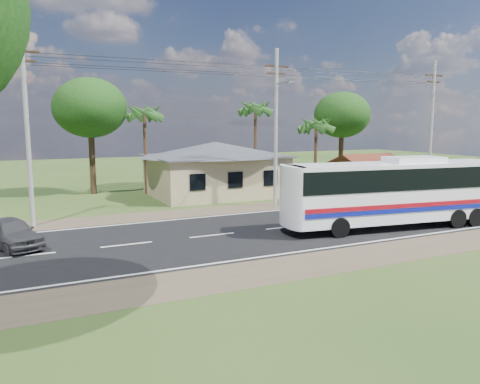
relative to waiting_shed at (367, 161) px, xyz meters
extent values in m
plane|color=#2A4518|center=(-13.00, -8.50, -2.73)|extent=(120.00, 120.00, 0.00)
cube|color=black|center=(-13.00, -8.50, -2.72)|extent=(120.00, 10.00, 0.02)
cube|color=brown|center=(-13.00, -2.00, -2.72)|extent=(120.00, 3.00, 0.01)
cube|color=brown|center=(-13.00, -15.00, -2.72)|extent=(120.00, 3.00, 0.01)
cube|color=silver|center=(-13.00, -3.80, -2.70)|extent=(120.00, 0.15, 0.01)
cube|color=silver|center=(-13.00, -13.20, -2.70)|extent=(120.00, 0.15, 0.01)
cube|color=silver|center=(-13.00, -8.50, -2.70)|extent=(120.00, 0.15, 0.01)
cube|color=tan|center=(-12.00, 4.50, -1.13)|extent=(10.00, 8.00, 3.20)
cube|color=#4C4F54|center=(-12.00, 4.50, 0.52)|extent=(10.60, 8.60, 0.10)
pyramid|color=#4C4F54|center=(-12.00, 4.50, 1.67)|extent=(12.40, 10.00, 1.20)
cube|color=black|center=(-15.00, 0.48, -1.03)|extent=(1.20, 0.08, 1.20)
cube|color=black|center=(-12.00, 0.48, -1.03)|extent=(1.20, 0.08, 1.20)
cube|color=black|center=(-9.00, 0.48, -1.03)|extent=(1.20, 0.08, 1.20)
cylinder|color=#3C2816|center=(-2.30, -1.80, -1.43)|extent=(0.16, 0.16, 2.60)
cylinder|color=#3C2816|center=(-2.30, 1.80, -1.43)|extent=(0.16, 0.16, 2.60)
cylinder|color=#3C2816|center=(2.30, -1.80, -1.43)|extent=(0.16, 0.16, 2.60)
cylinder|color=#3C2816|center=(2.30, 1.80, -1.43)|extent=(0.16, 0.16, 2.60)
cube|color=maroon|center=(0.00, -1.10, 0.17)|extent=(5.20, 2.28, 0.90)
cube|color=maroon|center=(0.00, 1.10, 0.17)|extent=(5.20, 2.28, 0.90)
cube|color=#3C2816|center=(0.00, 0.00, 0.52)|extent=(5.20, 0.12, 0.12)
cube|color=#9E9E99|center=(-1.00, -2.90, -2.28)|extent=(7.00, 0.30, 0.90)
cylinder|color=#9E9E99|center=(-26.00, -2.00, 2.77)|extent=(0.26, 0.26, 11.00)
cube|color=#3C2816|center=(-26.00, -2.00, 7.07)|extent=(1.80, 0.12, 0.12)
cube|color=#3C2816|center=(-26.00, -2.00, 6.57)|extent=(1.40, 0.10, 0.10)
cylinder|color=#9E9E99|center=(-10.00, -2.00, 2.77)|extent=(0.26, 0.26, 11.00)
cube|color=#3C2816|center=(-10.00, -2.00, 7.07)|extent=(1.80, 0.12, 0.12)
cube|color=#3C2816|center=(-10.00, -2.00, 6.57)|extent=(1.40, 0.10, 0.10)
cylinder|color=#9E9E99|center=(5.00, -2.00, 2.77)|extent=(0.26, 0.26, 11.00)
cube|color=#3C2816|center=(5.00, -2.00, 7.07)|extent=(1.80, 0.12, 0.12)
cube|color=#3C2816|center=(5.00, -2.00, 6.57)|extent=(1.40, 0.10, 0.10)
cylinder|color=gray|center=(-10.00, -3.00, 5.87)|extent=(0.08, 2.00, 0.08)
cube|color=gray|center=(-10.00, -4.00, 5.87)|extent=(0.50, 0.18, 0.12)
cylinder|color=black|center=(-18.00, -2.00, 6.87)|extent=(16.00, 0.02, 0.02)
cylinder|color=black|center=(-2.50, -2.00, 6.87)|extent=(15.00, 0.02, 0.02)
cylinder|color=#47301E|center=(-3.50, 2.50, 0.27)|extent=(0.28, 0.28, 6.00)
cylinder|color=#47301E|center=(-7.00, 7.00, 1.02)|extent=(0.28, 0.28, 7.50)
cylinder|color=#47301E|center=(-17.00, 7.50, 0.77)|extent=(0.28, 0.28, 7.00)
cylinder|color=#47301E|center=(-21.00, 9.50, 0.25)|extent=(0.50, 0.50, 5.95)
ellipsoid|color=#10360E|center=(-21.00, 9.50, 4.42)|extent=(6.00, 6.00, 4.92)
cylinder|color=#47301E|center=(3.00, 7.50, 0.07)|extent=(0.50, 0.50, 5.60)
ellipsoid|color=#10360E|center=(3.00, 7.50, 3.99)|extent=(5.60, 5.60, 4.59)
cube|color=white|center=(-7.26, -11.07, -0.64)|extent=(13.10, 4.35, 3.22)
cube|color=black|center=(-7.26, -11.07, 0.16)|extent=(13.16, 4.43, 1.18)
cube|color=black|center=(-13.64, -10.22, -0.21)|extent=(0.45, 2.46, 1.93)
cube|color=maroon|center=(-7.44, -12.42, -1.23)|extent=(12.54, 1.71, 0.24)
cube|color=#0C148B|center=(-7.44, -12.42, -1.50)|extent=(12.54, 1.71, 0.24)
cube|color=white|center=(-6.20, -11.21, 1.13)|extent=(3.41, 2.12, 0.32)
cylinder|color=black|center=(-11.68, -11.73, -2.19)|extent=(1.11, 0.51, 1.07)
cylinder|color=black|center=(-11.35, -9.28, -2.19)|extent=(1.11, 0.51, 1.07)
cylinder|color=black|center=(-4.24, -12.72, -2.19)|extent=(1.11, 0.51, 1.07)
cylinder|color=black|center=(-3.91, -10.28, -2.19)|extent=(1.11, 0.51, 1.07)
cylinder|color=black|center=(-2.96, -12.89, -2.19)|extent=(1.11, 0.51, 1.07)
cylinder|color=black|center=(-2.64, -10.45, -2.19)|extent=(1.11, 0.51, 1.07)
imported|color=black|center=(-1.93, -0.79, -2.22)|extent=(2.04, 0.99, 1.03)
imported|color=#1B4895|center=(-2.42, -3.93, -1.82)|extent=(0.72, 0.54, 1.81)
imported|color=#2F2F32|center=(-27.07, -6.66, -2.00)|extent=(3.23, 4.63, 1.46)
camera|label=1|loc=(-26.48, -30.98, 3.19)|focal=35.00mm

